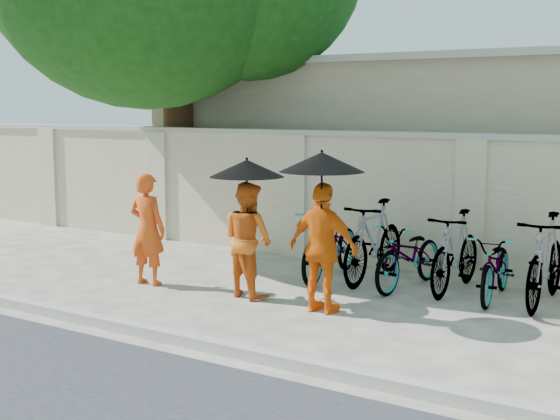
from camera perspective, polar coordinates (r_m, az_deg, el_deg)
The scene contains 15 objects.
ground at distance 9.98m, azimuth -3.48°, elevation -6.76°, with size 80.00×80.00×0.00m, color beige.
kerb at distance 8.71m, azimuth -10.28°, elevation -8.62°, with size 40.00×0.16×0.12m, color #A5A496.
compound_wall at distance 12.03m, azimuth 9.54°, elevation 0.49°, with size 20.00×0.30×2.00m, color beige.
building_behind at distance 15.23m, azimuth 18.88°, elevation 3.95°, with size 14.00×6.00×3.20m, color tan.
monk_left at distance 10.94m, azimuth -9.67°, elevation -1.39°, with size 0.57×0.37×1.56m, color #D74713.
monk_center at distance 10.14m, azimuth -2.38°, elevation -2.16°, with size 0.73×0.57×1.51m, color orange.
parasol_center at distance 9.93m, azimuth -2.44°, elevation 3.06°, with size 0.97×0.97×0.94m.
monk_right at distance 9.34m, azimuth 3.17°, elevation -2.80°, with size 0.93×0.39×1.58m, color orange.
parasol_right at distance 9.13m, azimuth 3.08°, elevation 3.52°, with size 1.01×1.01×1.05m.
bike_0 at distance 11.25m, azimuth 3.77°, elevation -2.51°, with size 0.66×1.90×1.00m, color slate.
bike_1 at distance 11.10m, azimuth 6.88°, elevation -2.27°, with size 0.54×1.92×1.15m, color slate.
bike_2 at distance 10.77m, azimuth 9.46°, elevation -3.28°, with size 0.61×1.74×0.91m, color slate.
bike_3 at distance 10.66m, azimuth 12.71°, elevation -3.01°, with size 0.51×1.81×1.09m, color slate.
bike_4 at distance 10.38m, azimuth 15.56°, elevation -4.03°, with size 0.57×1.64×0.86m, color slate.
bike_5 at distance 10.23m, azimuth 18.85°, elevation -3.52°, with size 0.54×1.91×1.15m, color slate.
Camera 1 is at (5.81, -7.72, 2.49)m, focal length 50.00 mm.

